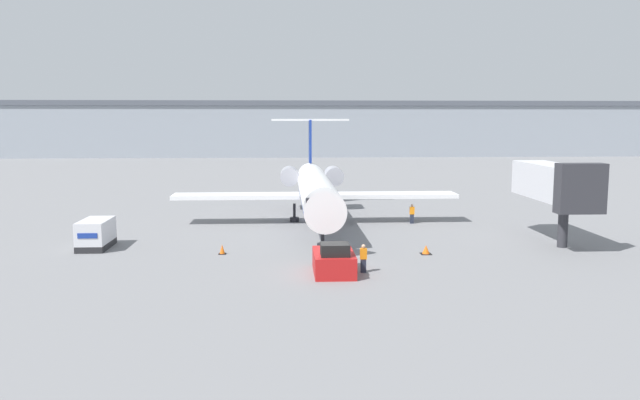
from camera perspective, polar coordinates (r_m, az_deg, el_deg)
ground_plane at (r=37.18m, az=0.91°, el=-6.80°), size 600.00×600.00×0.00m
terminal_building at (r=155.99m, az=-2.24°, el=6.54°), size 180.00×16.80×13.43m
airplane_main at (r=54.88m, az=-0.42°, el=1.10°), size 24.96×27.86×9.13m
pushback_tug at (r=37.22m, az=1.27°, el=-5.60°), size 2.38×4.02×1.98m
luggage_cart at (r=47.07m, az=-19.81°, el=-2.94°), size 1.90×3.80×2.05m
worker_near_tug at (r=37.46m, az=3.99°, el=-5.29°), size 0.40×0.24×1.72m
worker_by_wing at (r=55.31m, az=8.41°, el=-1.22°), size 0.40×0.24×1.71m
traffic_cone_left at (r=43.02m, az=-8.93°, el=-4.50°), size 0.50×0.50×0.67m
traffic_cone_right at (r=43.10m, az=9.66°, el=-4.52°), size 0.72×0.72×0.62m
jet_bridge at (r=48.96m, az=20.69°, el=1.44°), size 3.20×9.84×6.19m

